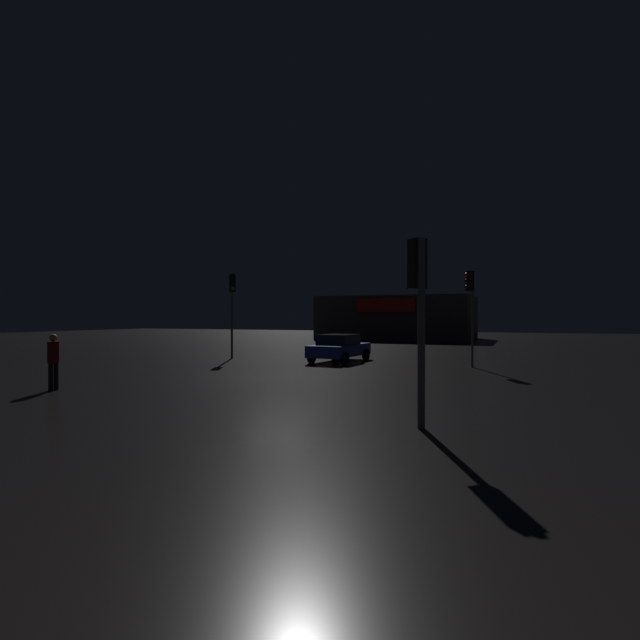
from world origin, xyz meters
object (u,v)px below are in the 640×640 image
object	(u,v)px
traffic_signal_main	(232,296)
traffic_signal_cross_left	(470,293)
pedestrian	(53,357)
store_building	(398,318)
traffic_signal_cross_right	(418,295)
car_near	(339,347)

from	to	relation	value
traffic_signal_main	traffic_signal_cross_left	xyz separation A→B (m)	(12.45, 0.03, -0.04)
traffic_signal_main	pedestrian	world-z (taller)	traffic_signal_main
traffic_signal_main	traffic_signal_cross_left	distance (m)	12.45
store_building	pedestrian	xyz separation A→B (m)	(-1.45, -39.65, -1.16)
store_building	traffic_signal_cross_left	size ratio (longest dim) A/B	3.43
traffic_signal_cross_left	traffic_signal_cross_right	distance (m)	13.09
traffic_signal_main	store_building	bearing A→B (deg)	84.52
traffic_signal_cross_right	car_near	distance (m)	15.25
car_near	pedestrian	xyz separation A→B (m)	(-4.83, -12.64, 0.30)
traffic_signal_main	car_near	distance (m)	6.61
store_building	pedestrian	size ratio (longest dim) A/B	8.53
pedestrian	traffic_signal_main	bearing A→B (deg)	95.59
traffic_signal_cross_left	pedestrian	xyz separation A→B (m)	(-11.26, -12.16, -2.33)
traffic_signal_cross_left	store_building	bearing A→B (deg)	109.63
traffic_signal_cross_left	car_near	size ratio (longest dim) A/B	1.00
car_near	traffic_signal_cross_left	bearing A→B (deg)	-4.30
store_building	traffic_signal_cross_left	world-z (taller)	store_building
traffic_signal_main	pedestrian	bearing A→B (deg)	-84.41
store_building	traffic_signal_main	size ratio (longest dim) A/B	3.24
store_building	pedestrian	distance (m)	39.70
store_building	traffic_signal_cross_right	bearing A→B (deg)	-76.06
store_building	car_near	distance (m)	27.26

